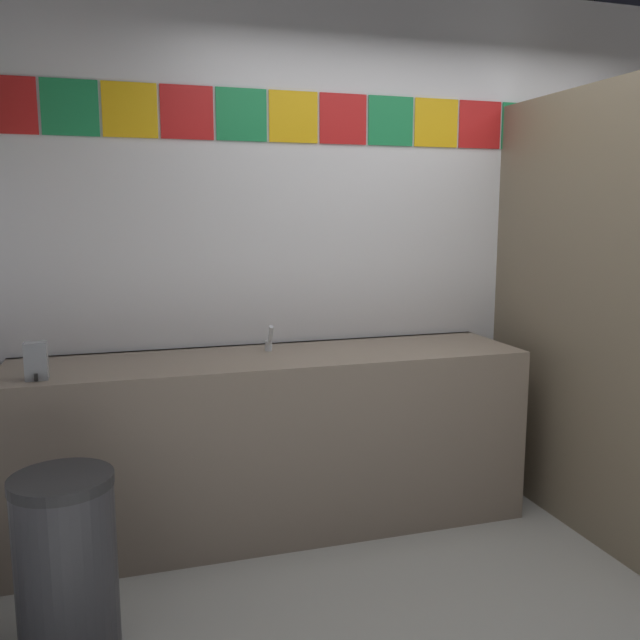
% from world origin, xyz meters
% --- Properties ---
extents(ground_plane, '(9.51, 9.51, 0.00)m').
position_xyz_m(ground_plane, '(0.00, 0.00, 0.00)').
color(ground_plane, '#9E9E99').
extents(wall_back, '(4.32, 0.09, 2.78)m').
position_xyz_m(wall_back, '(-0.00, 1.51, 1.39)').
color(wall_back, silver).
rests_on(wall_back, ground_plane).
extents(vanity_counter, '(2.50, 0.62, 0.88)m').
position_xyz_m(vanity_counter, '(-0.86, 1.16, 0.45)').
color(vanity_counter, gray).
rests_on(vanity_counter, ground_plane).
extents(faucet_center, '(0.04, 0.10, 0.14)m').
position_xyz_m(faucet_center, '(-0.86, 1.25, 0.94)').
color(faucet_center, silver).
rests_on(faucet_center, vanity_counter).
extents(soap_dispenser, '(0.09, 0.09, 0.16)m').
position_xyz_m(soap_dispenser, '(-1.92, 0.97, 0.96)').
color(soap_dispenser, gray).
rests_on(soap_dispenser, vanity_counter).
extents(toilet, '(0.39, 0.49, 0.74)m').
position_xyz_m(toilet, '(1.10, 1.01, 0.30)').
color(toilet, white).
rests_on(toilet, ground_plane).
extents(trash_bin, '(0.36, 0.36, 0.67)m').
position_xyz_m(trash_bin, '(-1.81, 0.40, 0.33)').
color(trash_bin, '#333338').
rests_on(trash_bin, ground_plane).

